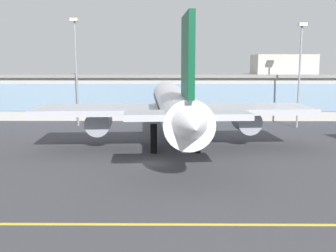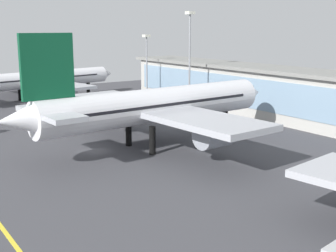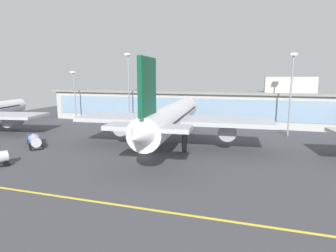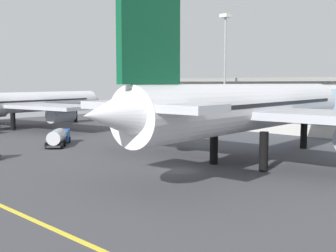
{
  "view_description": "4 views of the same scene",
  "coord_description": "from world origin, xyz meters",
  "px_view_note": "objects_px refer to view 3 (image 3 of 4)",
  "views": [
    {
      "loc": [
        2.73,
        -55.3,
        14.67
      ],
      "look_at": [
        2.24,
        12.51,
        3.59
      ],
      "focal_mm": 40.84,
      "sensor_mm": 36.0,
      "label": 1
    },
    {
      "loc": [
        70.5,
        -32.8,
        21.22
      ],
      "look_at": [
        6.62,
        10.66,
        4.4
      ],
      "focal_mm": 48.59,
      "sensor_mm": 36.0,
      "label": 2
    },
    {
      "loc": [
        21.85,
        -53.78,
        17.22
      ],
      "look_at": [
        3.05,
        7.67,
        5.76
      ],
      "focal_mm": 29.73,
      "sensor_mm": 36.0,
      "label": 3
    },
    {
      "loc": [
        34.66,
        -38.11,
        10.81
      ],
      "look_at": [
        -4.64,
        2.45,
        5.09
      ],
      "focal_mm": 45.6,
      "sensor_mm": 36.0,
      "label": 4
    }
  ],
  "objects_px": {
    "apron_light_mast_east": "(74,88)",
    "baggage_tug_near": "(35,140)",
    "apron_light_mast_centre": "(292,83)",
    "airliner_near_right": "(172,117)",
    "apron_light_mast_west": "(129,80)"
  },
  "relations": [
    {
      "from": "baggage_tug_near",
      "to": "apron_light_mast_centre",
      "type": "bearing_deg",
      "value": -110.81
    },
    {
      "from": "airliner_near_right",
      "to": "apron_light_mast_east",
      "type": "distance_m",
      "value": 53.57
    },
    {
      "from": "apron_light_mast_centre",
      "to": "apron_light_mast_east",
      "type": "relative_size",
      "value": 1.23
    },
    {
      "from": "baggage_tug_near",
      "to": "apron_light_mast_east",
      "type": "xyz_separation_m",
      "value": [
        -12.87,
        35.52,
        11.45
      ]
    },
    {
      "from": "airliner_near_right",
      "to": "apron_light_mast_centre",
      "type": "height_order",
      "value": "apron_light_mast_centre"
    },
    {
      "from": "apron_light_mast_west",
      "to": "apron_light_mast_centre",
      "type": "relative_size",
      "value": 1.06
    },
    {
      "from": "apron_light_mast_centre",
      "to": "apron_light_mast_east",
      "type": "bearing_deg",
      "value": 176.71
    },
    {
      "from": "airliner_near_right",
      "to": "apron_light_mast_west",
      "type": "relative_size",
      "value": 2.24
    },
    {
      "from": "airliner_near_right",
      "to": "apron_light_mast_centre",
      "type": "bearing_deg",
      "value": -55.97
    },
    {
      "from": "apron_light_mast_east",
      "to": "baggage_tug_near",
      "type": "bearing_deg",
      "value": -70.08
    },
    {
      "from": "baggage_tug_near",
      "to": "airliner_near_right",
      "type": "bearing_deg",
      "value": -122.71
    },
    {
      "from": "apron_light_mast_west",
      "to": "apron_light_mast_centre",
      "type": "distance_m",
      "value": 51.47
    },
    {
      "from": "baggage_tug_near",
      "to": "apron_light_mast_east",
      "type": "relative_size",
      "value": 0.43
    },
    {
      "from": "baggage_tug_near",
      "to": "apron_light_mast_centre",
      "type": "relative_size",
      "value": 0.35
    },
    {
      "from": "apron_light_mast_east",
      "to": "apron_light_mast_west",
      "type": "bearing_deg",
      "value": -4.91
    }
  ]
}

